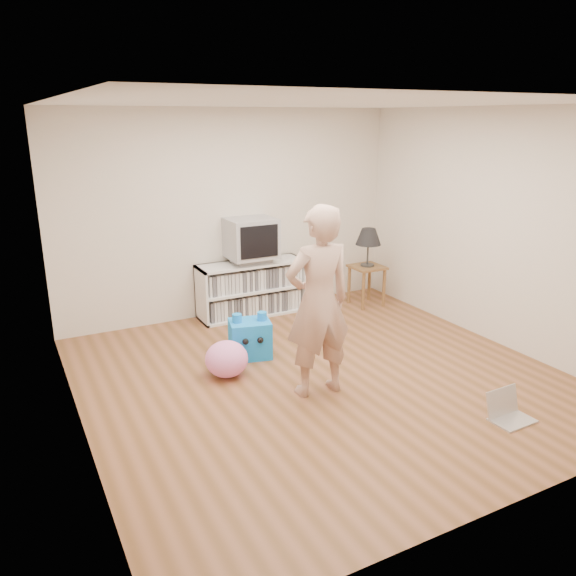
% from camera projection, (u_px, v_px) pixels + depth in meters
% --- Properties ---
extents(ground, '(4.50, 4.50, 0.00)m').
position_uv_depth(ground, '(321.00, 377.00, 5.60)').
color(ground, brown).
rests_on(ground, ground).
extents(walls, '(4.52, 4.52, 2.60)m').
position_uv_depth(walls, '(323.00, 250.00, 5.22)').
color(walls, silver).
rests_on(walls, ground).
extents(ceiling, '(4.50, 4.50, 0.01)m').
position_uv_depth(ceiling, '(326.00, 103.00, 4.84)').
color(ceiling, white).
rests_on(ceiling, walls).
extents(media_unit, '(1.40, 0.45, 0.70)m').
position_uv_depth(media_unit, '(251.00, 288.00, 7.29)').
color(media_unit, white).
rests_on(media_unit, ground).
extents(dvd_deck, '(0.45, 0.35, 0.07)m').
position_uv_depth(dvd_deck, '(251.00, 260.00, 7.16)').
color(dvd_deck, gray).
rests_on(dvd_deck, media_unit).
extents(crt_tv, '(0.60, 0.53, 0.50)m').
position_uv_depth(crt_tv, '(251.00, 238.00, 7.08)').
color(crt_tv, '#9D9DA2').
rests_on(crt_tv, dvd_deck).
extents(side_table, '(0.42, 0.42, 0.55)m').
position_uv_depth(side_table, '(367.00, 275.00, 7.63)').
color(side_table, brown).
rests_on(side_table, ground).
extents(table_lamp, '(0.34, 0.34, 0.52)m').
position_uv_depth(table_lamp, '(368.00, 238.00, 7.48)').
color(table_lamp, '#333333').
rests_on(table_lamp, side_table).
extents(person, '(0.67, 0.45, 1.78)m').
position_uv_depth(person, '(318.00, 302.00, 5.04)').
color(person, tan).
rests_on(person, ground).
extents(laptop, '(0.37, 0.30, 0.25)m').
position_uv_depth(laptop, '(507.00, 411.00, 4.81)').
color(laptop, silver).
rests_on(laptop, ground).
extents(playing_cards, '(0.09, 0.11, 0.02)m').
position_uv_depth(playing_cards, '(504.00, 400.00, 5.12)').
color(playing_cards, '#4A6CC7').
rests_on(playing_cards, ground).
extents(plush_blue, '(0.49, 0.44, 0.49)m').
position_uv_depth(plush_blue, '(250.00, 338.00, 6.02)').
color(plush_blue, '#0F88FF').
rests_on(plush_blue, ground).
extents(plush_pink, '(0.55, 0.55, 0.36)m').
position_uv_depth(plush_pink, '(227.00, 359.00, 5.56)').
color(plush_pink, '#FF81D0').
rests_on(plush_pink, ground).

